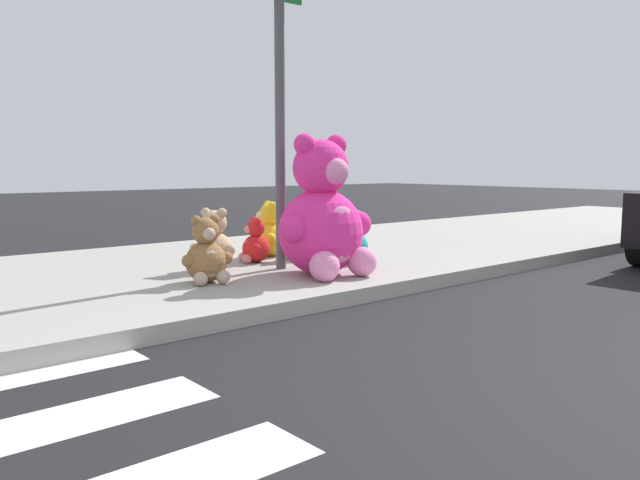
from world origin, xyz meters
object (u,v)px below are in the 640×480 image
at_px(plush_pink_large, 323,219).
at_px(plush_yellow, 269,234).
at_px(sign_pole, 280,113).
at_px(plush_lime, 303,240).
at_px(plush_red, 255,244).
at_px(plush_tan, 214,246).
at_px(plush_brown, 207,256).
at_px(plush_teal, 351,242).

xyz_separation_m(plush_pink_large, plush_yellow, (0.36, 1.47, -0.31)).
distance_m(sign_pole, plush_pink_large, 1.27).
xyz_separation_m(plush_lime, plush_red, (-0.60, 0.16, -0.02)).
distance_m(plush_pink_large, plush_red, 1.21).
bearing_deg(plush_tan, plush_brown, -126.31).
relative_size(plush_brown, plush_teal, 1.06).
height_order(plush_lime, plush_red, plush_lime).
distance_m(plush_pink_large, plush_yellow, 1.55).
bearing_deg(sign_pole, plush_teal, -13.67).
distance_m(plush_brown, plush_tan, 0.70).
bearing_deg(plush_teal, plush_brown, 179.83).
relative_size(plush_lime, plush_tan, 0.86).
xyz_separation_m(plush_brown, plush_teal, (1.92, -0.01, -0.02)).
bearing_deg(plush_tan, plush_teal, -20.62).
bearing_deg(plush_brown, sign_pole, 10.94).
distance_m(plush_yellow, plush_red, 0.54).
bearing_deg(plush_tan, plush_red, 16.85).
distance_m(plush_teal, plush_yellow, 1.16).
bearing_deg(sign_pole, plush_yellow, 62.22).
bearing_deg(plush_yellow, plush_tan, -154.69).
bearing_deg(plush_teal, plush_yellow, 110.04).
bearing_deg(plush_lime, plush_teal, -69.38).
bearing_deg(plush_yellow, plush_red, -143.53).
height_order(plush_red, plush_tan, plush_tan).
bearing_deg(plush_red, plush_pink_large, -86.36).
height_order(plush_brown, plush_teal, plush_brown).
distance_m(plush_red, plush_tan, 0.71).
bearing_deg(plush_pink_large, plush_tan, 128.27).
bearing_deg(plush_yellow, plush_brown, -144.49).
bearing_deg(plush_pink_large, plush_teal, 26.94).
xyz_separation_m(plush_teal, plush_yellow, (-0.40, 1.09, 0.03)).
xyz_separation_m(plush_yellow, plush_red, (-0.43, -0.32, -0.06)).
xyz_separation_m(sign_pole, plush_pink_large, (0.11, -0.59, -1.11)).
height_order(sign_pole, plush_brown, sign_pole).
height_order(sign_pole, plush_teal, sign_pole).
xyz_separation_m(plush_lime, plush_teal, (0.23, -0.61, 0.01)).
bearing_deg(sign_pole, plush_pink_large, -79.86).
height_order(sign_pole, plush_lime, sign_pole).
distance_m(sign_pole, plush_lime, 1.64).
bearing_deg(plush_lime, plush_yellow, 109.30).
relative_size(plush_lime, plush_brown, 0.89).
relative_size(plush_yellow, plush_tan, 1.01).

